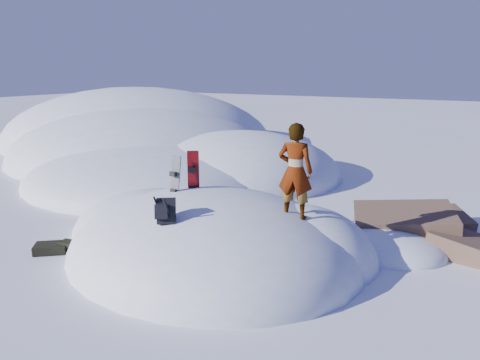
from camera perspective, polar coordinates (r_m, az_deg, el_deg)
The scene contains 9 objects.
ground at distance 10.97m, azimuth -3.41°, elevation -9.28°, with size 120.00×120.00×0.00m, color white.
snow_mound at distance 11.24m, azimuth -3.48°, elevation -8.70°, with size 8.00×6.00×3.00m.
snow_ridge at distance 24.67m, azimuth -11.29°, elevation 3.34°, with size 21.50×18.50×6.40m.
rock_outcrop at distance 12.35m, azimuth 19.44°, elevation -7.32°, with size 4.68×4.41×1.68m.
snowboard_red at distance 11.31m, azimuth -5.73°, elevation -0.06°, with size 0.26×0.25×1.50m.
snowboard_dark at distance 11.03m, azimuth -7.98°, elevation -0.54°, with size 0.28×0.26×1.37m.
backpack at distance 9.32m, azimuth -9.07°, elevation -3.72°, with size 0.51×0.56×0.60m.
gear_pile at distance 11.97m, azimuth -21.78°, elevation -7.62°, with size 0.98×0.85×0.26m.
person at distance 9.68m, azimuth 6.74°, elevation 1.09°, with size 0.73×0.48×2.00m, color slate.
Camera 1 is at (5.56, -8.44, 4.24)m, focal length 35.00 mm.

